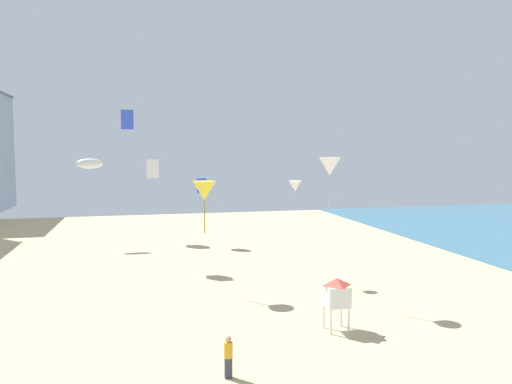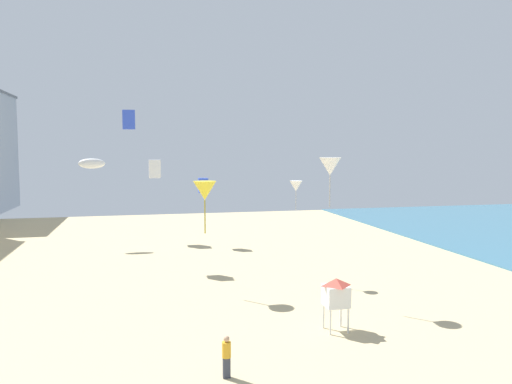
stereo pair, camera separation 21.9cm
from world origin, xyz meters
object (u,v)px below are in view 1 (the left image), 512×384
(kite_flyer, at_px, (228,354))
(kite_white_delta, at_px, (330,167))
(kite_white_delta_2, at_px, (295,186))
(kite_yellow_delta, at_px, (204,191))
(kite_blue_box_2, at_px, (201,185))
(kite_blue_box, at_px, (127,120))
(kite_white_parafoil, at_px, (90,164))
(kite_white_box, at_px, (153,169))
(lifeguard_stand, at_px, (336,293))

(kite_flyer, relative_size, kite_white_delta, 0.59)
(kite_flyer, height_order, kite_white_delta_2, kite_white_delta_2)
(kite_white_delta, xyz_separation_m, kite_yellow_delta, (-6.57, 3.55, -1.51))
(kite_blue_box_2, bearing_deg, kite_white_delta, -75.83)
(kite_blue_box, relative_size, kite_white_parafoil, 0.62)
(kite_blue_box, bearing_deg, kite_white_delta, -49.97)
(kite_yellow_delta, distance_m, kite_white_box, 18.83)
(lifeguard_stand, bearing_deg, kite_white_parafoil, 111.99)
(kite_white_delta, relative_size, kite_blue_box, 1.93)
(kite_blue_box, relative_size, kite_white_box, 0.84)
(kite_white_delta_2, distance_m, kite_blue_box_2, 14.54)
(lifeguard_stand, height_order, kite_blue_box, kite_blue_box)
(kite_flyer, relative_size, kite_blue_box_2, 1.23)
(kite_flyer, height_order, kite_yellow_delta, kite_yellow_delta)
(kite_white_delta, height_order, kite_white_box, kite_white_delta)
(kite_white_delta, height_order, kite_blue_box, kite_blue_box)
(kite_flyer, relative_size, kite_white_delta_2, 0.85)
(kite_white_delta, bearing_deg, kite_yellow_delta, 151.58)
(kite_white_box, xyz_separation_m, kite_blue_box_2, (4.20, -3.25, -1.41))
(lifeguard_stand, distance_m, kite_blue_box, 22.03)
(kite_flyer, relative_size, kite_white_parafoil, 0.70)
(kite_yellow_delta, xyz_separation_m, kite_white_delta_2, (6.22, 1.59, 0.08))
(kite_white_delta, bearing_deg, kite_white_delta_2, 93.91)
(kite_flyer, distance_m, kite_white_delta_2, 15.86)
(lifeguard_stand, height_order, kite_white_delta, kite_white_delta)
(kite_flyer, distance_m, kite_white_parafoil, 30.56)
(kite_flyer, xyz_separation_m, kite_blue_box_2, (2.46, 27.05, 4.56))
(kite_white_box, bearing_deg, kite_white_parafoil, -166.26)
(kite_white_delta_2, relative_size, kite_white_box, 1.12)
(kite_white_parafoil, bearing_deg, lifeguard_stand, -62.24)
(lifeguard_stand, relative_size, kite_blue_box_2, 1.92)
(kite_blue_box, xyz_separation_m, kite_white_delta_2, (10.74, -8.07, -4.66))
(kite_white_delta, bearing_deg, kite_blue_box, 130.03)
(kite_white_delta, height_order, kite_blue_box_2, kite_white_delta)
(kite_yellow_delta, bearing_deg, kite_white_parafoil, 114.78)
(kite_white_delta_2, bearing_deg, kite_white_delta, -86.09)
(kite_blue_box, height_order, kite_blue_box_2, kite_blue_box)
(kite_white_delta, relative_size, kite_white_parafoil, 1.19)
(kite_blue_box, bearing_deg, kite_yellow_delta, -64.88)
(kite_yellow_delta, bearing_deg, kite_white_box, 97.38)
(kite_blue_box, distance_m, kite_white_box, 10.10)
(kite_white_delta, bearing_deg, lifeguard_stand, -106.95)
(kite_blue_box, bearing_deg, kite_blue_box_2, 42.41)
(kite_white_parafoil, xyz_separation_m, kite_blue_box_2, (9.76, -1.89, -1.99))
(lifeguard_stand, relative_size, kite_white_delta_2, 1.33)
(lifeguard_stand, bearing_deg, kite_yellow_delta, 118.00)
(lifeguard_stand, bearing_deg, kite_blue_box, 113.42)
(kite_flyer, distance_m, kite_blue_box_2, 27.54)
(kite_white_delta, xyz_separation_m, kite_blue_box, (-11.09, 13.21, 3.23))
(kite_white_delta, distance_m, kite_blue_box, 17.55)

